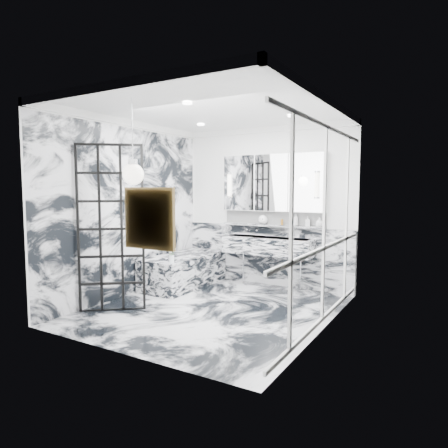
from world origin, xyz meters
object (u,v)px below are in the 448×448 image
Objects in this scene: mirror_cabinet at (273,183)px; trough_sink at (268,246)px; crittall_door at (111,229)px; bathtub at (184,270)px.

trough_sink is at bearing -90.00° from mirror_cabinet.
crittall_door reaches higher than trough_sink.
trough_sink reaches higher than bathtub.
mirror_cabinet is 2.20m from bathtub.
bathtub is (-1.32, -0.83, -1.54)m from mirror_cabinet.
crittall_door is at bearing -120.05° from trough_sink.
mirror_cabinet is at bearing 90.00° from trough_sink.
bathtub is at bearing 50.41° from crittall_door.
trough_sink is 0.84× the size of mirror_cabinet.
trough_sink is 1.10m from mirror_cabinet.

